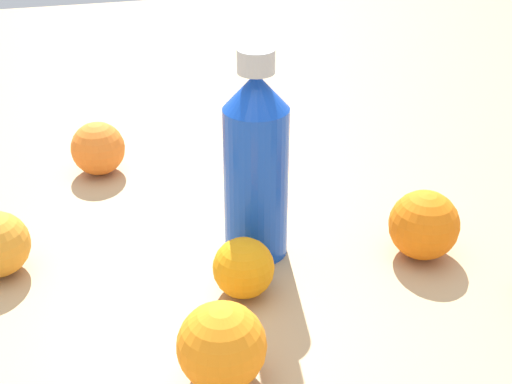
% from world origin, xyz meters
% --- Properties ---
extents(ground_plane, '(2.40, 2.40, 0.00)m').
position_xyz_m(ground_plane, '(0.00, 0.00, 0.00)').
color(ground_plane, tan).
extents(water_bottle, '(0.07, 0.07, 0.25)m').
position_xyz_m(water_bottle, '(0.03, 0.05, 0.12)').
color(water_bottle, blue).
rests_on(water_bottle, ground_plane).
extents(orange_0, '(0.07, 0.07, 0.07)m').
position_xyz_m(orange_0, '(0.11, 0.01, 0.03)').
color(orange_0, orange).
rests_on(orange_0, ground_plane).
extents(orange_1, '(0.08, 0.08, 0.08)m').
position_xyz_m(orange_1, '(0.09, 0.23, 0.04)').
color(orange_1, orange).
rests_on(orange_1, ground_plane).
extents(orange_3, '(0.08, 0.08, 0.08)m').
position_xyz_m(orange_3, '(0.23, -0.04, 0.04)').
color(orange_3, orange).
rests_on(orange_3, ground_plane).
extents(orange_4, '(0.08, 0.08, 0.08)m').
position_xyz_m(orange_4, '(-0.22, -0.12, 0.04)').
color(orange_4, orange).
rests_on(orange_4, ground_plane).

